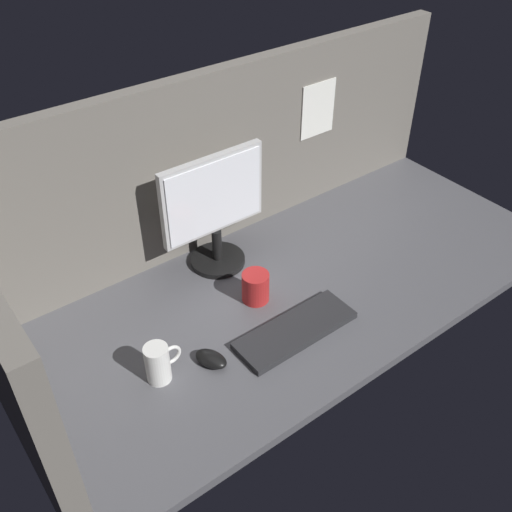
{
  "coord_description": "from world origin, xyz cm",
  "views": [
    {
      "loc": [
        -94.42,
        -103.73,
        122.95
      ],
      "look_at": [
        -5.47,
        0.0,
        14.0
      ],
      "focal_mm": 41.19,
      "sensor_mm": 36.0,
      "label": 1
    }
  ],
  "objects": [
    {
      "name": "mug_ceramic_white",
      "position": [
        -53.27,
        -6.81,
        5.79
      ],
      "size": [
        10.41,
        6.58,
        11.49
      ],
      "color": "white",
      "rests_on": "ground_plane"
    },
    {
      "name": "mug_red_plastic",
      "position": [
        -14.45,
        2.66,
        4.84
      ],
      "size": [
        8.38,
        8.38,
        9.68
      ],
      "color": "red",
      "rests_on": "ground_plane"
    },
    {
      "name": "ground_plane",
      "position": [
        0.0,
        0.0,
        -1.5
      ],
      "size": [
        180.0,
        80.0,
        3.0
      ],
      "primitive_type": "cube",
      "color": "#515156"
    },
    {
      "name": "mouse",
      "position": [
        -39.69,
        -10.79,
        1.7
      ],
      "size": [
        8.71,
        10.98,
        3.4
      ],
      "primitive_type": "ellipsoid",
      "rotation": [
        0.0,
        0.0,
        0.37
      ],
      "color": "black",
      "rests_on": "ground_plane"
    },
    {
      "name": "keyboard",
      "position": [
        -13.91,
        -15.78,
        1.0
      ],
      "size": [
        37.11,
        13.32,
        2.0
      ],
      "primitive_type": "cube",
      "rotation": [
        0.0,
        0.0,
        0.01
      ],
      "color": "#262628",
      "rests_on": "ground_plane"
    },
    {
      "name": "monitor",
      "position": [
        -13.67,
        25.1,
        21.01
      ],
      "size": [
        35.78,
        18.0,
        38.97
      ],
      "color": "black",
      "rests_on": "ground_plane"
    },
    {
      "name": "cubicle_wall_back",
      "position": [
        0.08,
        37.49,
        29.67
      ],
      "size": [
        180.0,
        5.5,
        59.31
      ],
      "color": "slate",
      "rests_on": "ground_plane"
    }
  ]
}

